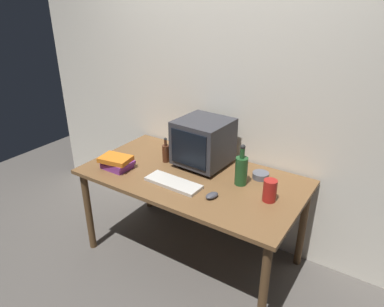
{
  "coord_description": "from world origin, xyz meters",
  "views": [
    {
      "loc": [
        1.27,
        -1.94,
        2.0
      ],
      "look_at": [
        0.0,
        0.0,
        0.93
      ],
      "focal_mm": 33.04,
      "sensor_mm": 36.0,
      "label": 1
    }
  ],
  "objects_px": {
    "cd_spindle": "(261,175)",
    "computer_mouse": "(212,195)",
    "bottle_tall": "(241,170)",
    "book_stack": "(117,162)",
    "bottle_short": "(166,153)",
    "metal_canister": "(270,191)",
    "crt_monitor": "(203,142)",
    "keyboard": "(173,183)"
  },
  "relations": [
    {
      "from": "crt_monitor",
      "to": "book_stack",
      "type": "height_order",
      "value": "crt_monitor"
    },
    {
      "from": "computer_mouse",
      "to": "bottle_tall",
      "type": "bearing_deg",
      "value": 90.33
    },
    {
      "from": "crt_monitor",
      "to": "bottle_tall",
      "type": "xyz_separation_m",
      "value": [
        0.39,
        -0.12,
        -0.08
      ]
    },
    {
      "from": "crt_monitor",
      "to": "metal_canister",
      "type": "relative_size",
      "value": 2.71
    },
    {
      "from": "keyboard",
      "to": "bottle_short",
      "type": "xyz_separation_m",
      "value": [
        -0.27,
        0.27,
        0.07
      ]
    },
    {
      "from": "computer_mouse",
      "to": "cd_spindle",
      "type": "height_order",
      "value": "cd_spindle"
    },
    {
      "from": "keyboard",
      "to": "bottle_short",
      "type": "distance_m",
      "value": 0.39
    },
    {
      "from": "crt_monitor",
      "to": "keyboard",
      "type": "bearing_deg",
      "value": -91.69
    },
    {
      "from": "computer_mouse",
      "to": "cd_spindle",
      "type": "bearing_deg",
      "value": 85.34
    },
    {
      "from": "book_stack",
      "to": "computer_mouse",
      "type": "bearing_deg",
      "value": 2.02
    },
    {
      "from": "cd_spindle",
      "to": "metal_canister",
      "type": "height_order",
      "value": "metal_canister"
    },
    {
      "from": "bottle_short",
      "to": "book_stack",
      "type": "bearing_deg",
      "value": -128.95
    },
    {
      "from": "crt_monitor",
      "to": "cd_spindle",
      "type": "distance_m",
      "value": 0.5
    },
    {
      "from": "crt_monitor",
      "to": "keyboard",
      "type": "height_order",
      "value": "crt_monitor"
    },
    {
      "from": "cd_spindle",
      "to": "keyboard",
      "type": "bearing_deg",
      "value": -138.6
    },
    {
      "from": "computer_mouse",
      "to": "bottle_short",
      "type": "distance_m",
      "value": 0.65
    },
    {
      "from": "crt_monitor",
      "to": "computer_mouse",
      "type": "bearing_deg",
      "value": -51.65
    },
    {
      "from": "computer_mouse",
      "to": "cd_spindle",
      "type": "distance_m",
      "value": 0.46
    },
    {
      "from": "crt_monitor",
      "to": "metal_canister",
      "type": "bearing_deg",
      "value": -18.35
    },
    {
      "from": "keyboard",
      "to": "computer_mouse",
      "type": "relative_size",
      "value": 4.2
    },
    {
      "from": "cd_spindle",
      "to": "computer_mouse",
      "type": "bearing_deg",
      "value": -110.69
    },
    {
      "from": "crt_monitor",
      "to": "keyboard",
      "type": "xyz_separation_m",
      "value": [
        -0.01,
        -0.38,
        -0.18
      ]
    },
    {
      "from": "bottle_tall",
      "to": "cd_spindle",
      "type": "bearing_deg",
      "value": 61.39
    },
    {
      "from": "cd_spindle",
      "to": "crt_monitor",
      "type": "bearing_deg",
      "value": -175.04
    },
    {
      "from": "book_stack",
      "to": "keyboard",
      "type": "bearing_deg",
      "value": 3.87
    },
    {
      "from": "book_stack",
      "to": "cd_spindle",
      "type": "xyz_separation_m",
      "value": [
        1.0,
        0.46,
        -0.03
      ]
    },
    {
      "from": "bottle_short",
      "to": "bottle_tall",
      "type": "bearing_deg",
      "value": -0.1
    },
    {
      "from": "bottle_tall",
      "to": "book_stack",
      "type": "relative_size",
      "value": 1.21
    },
    {
      "from": "crt_monitor",
      "to": "bottle_short",
      "type": "xyz_separation_m",
      "value": [
        -0.28,
        -0.12,
        -0.12
      ]
    },
    {
      "from": "keyboard",
      "to": "metal_canister",
      "type": "distance_m",
      "value": 0.68
    },
    {
      "from": "crt_monitor",
      "to": "cd_spindle",
      "type": "xyz_separation_m",
      "value": [
        0.47,
        0.04,
        -0.17
      ]
    },
    {
      "from": "bottle_short",
      "to": "metal_canister",
      "type": "xyz_separation_m",
      "value": [
        0.92,
        -0.1,
        -0.0
      ]
    },
    {
      "from": "metal_canister",
      "to": "keyboard",
      "type": "bearing_deg",
      "value": -165.1
    },
    {
      "from": "crt_monitor",
      "to": "keyboard",
      "type": "distance_m",
      "value": 0.43
    },
    {
      "from": "book_stack",
      "to": "metal_canister",
      "type": "distance_m",
      "value": 1.18
    },
    {
      "from": "book_stack",
      "to": "crt_monitor",
      "type": "bearing_deg",
      "value": 38.65
    },
    {
      "from": "keyboard",
      "to": "cd_spindle",
      "type": "xyz_separation_m",
      "value": [
        0.48,
        0.43,
        0.01
      ]
    },
    {
      "from": "book_stack",
      "to": "metal_canister",
      "type": "relative_size",
      "value": 1.7
    },
    {
      "from": "cd_spindle",
      "to": "metal_canister",
      "type": "bearing_deg",
      "value": -56.53
    },
    {
      "from": "keyboard",
      "to": "book_stack",
      "type": "height_order",
      "value": "book_stack"
    },
    {
      "from": "computer_mouse",
      "to": "book_stack",
      "type": "relative_size",
      "value": 0.39
    },
    {
      "from": "bottle_short",
      "to": "book_stack",
      "type": "xyz_separation_m",
      "value": [
        -0.25,
        -0.3,
        -0.03
      ]
    }
  ]
}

